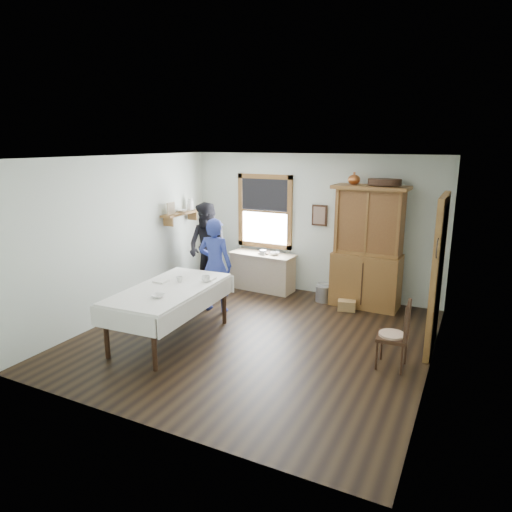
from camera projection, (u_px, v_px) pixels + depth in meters
name	position (u px, v px, depth m)	size (l,w,h in m)	color
room	(255.00, 252.00, 6.64)	(5.01, 5.01, 2.70)	black
window	(265.00, 207.00, 9.14)	(1.18, 0.07, 1.48)	white
doorway	(439.00, 270.00, 6.37)	(0.09, 1.14, 2.22)	#4A4135
wall_shelf	(182.00, 212.00, 8.94)	(0.24, 1.00, 0.44)	brown
framed_picture	(319.00, 215.00, 8.67)	(0.30, 0.04, 0.40)	#341E12
rug_beater	(438.00, 239.00, 5.76)	(0.27, 0.27, 0.01)	black
work_counter	(263.00, 272.00, 9.17)	(1.31, 0.50, 0.75)	tan
china_hutch	(368.00, 247.00, 8.06)	(1.28, 0.61, 2.18)	brown
dining_table	(170.00, 314.00, 6.82)	(1.08, 2.05, 0.82)	white
spindle_chair	(393.00, 334.00, 5.95)	(0.43, 0.43, 0.94)	#341E12
pail	(323.00, 294.00, 8.53)	(0.28, 0.28, 0.30)	#93979B
wicker_basket	(347.00, 305.00, 8.09)	(0.30, 0.22, 0.18)	tan
woman_blue	(215.00, 269.00, 7.92)	(0.56, 0.37, 1.54)	navy
figure_dark	(208.00, 251.00, 8.95)	(0.80, 0.62, 1.64)	black
table_cup_a	(206.00, 279.00, 6.97)	(0.13, 0.13, 0.10)	white
table_cup_b	(179.00, 279.00, 6.97)	(0.09, 0.09, 0.09)	white
table_bowl	(158.00, 296.00, 6.28)	(0.20, 0.20, 0.05)	white
counter_book	(259.00, 252.00, 9.14)	(0.18, 0.24, 0.02)	#7B6252
counter_bowl	(274.00, 254.00, 8.96)	(0.18, 0.18, 0.06)	white
shelf_bowl	(182.00, 211.00, 8.95)	(0.22, 0.22, 0.05)	white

